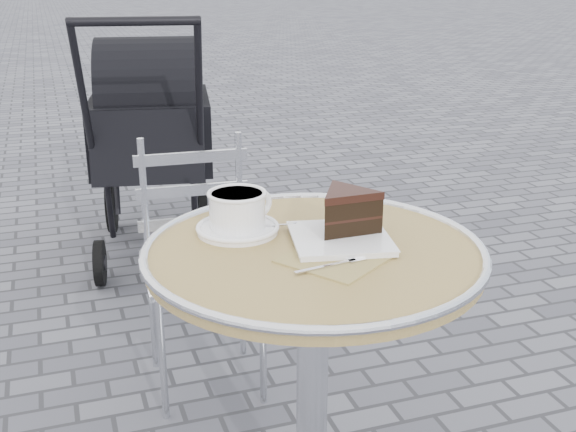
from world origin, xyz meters
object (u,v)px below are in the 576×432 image
object	(u,v)px
cake_plate_set	(345,217)
baby_stroller	(151,145)
bistro_chair	(197,234)
cappuccino_set	(238,214)
cafe_table	(313,319)

from	to	relation	value
cake_plate_set	baby_stroller	bearing A→B (deg)	105.49
bistro_chair	cake_plate_set	bearing A→B (deg)	-73.89
cappuccino_set	baby_stroller	xyz separation A→B (m)	(0.06, 1.78, -0.27)
baby_stroller	cafe_table	bearing A→B (deg)	-77.82
cappuccino_set	cake_plate_set	bearing A→B (deg)	-52.70
cake_plate_set	baby_stroller	world-z (taller)	baby_stroller
cake_plate_set	bistro_chair	size ratio (longest dim) A/B	0.42
cafe_table	cappuccino_set	xyz separation A→B (m)	(-0.12, 0.14, 0.21)
cafe_table	cake_plate_set	bearing A→B (deg)	19.24
cafe_table	baby_stroller	bearing A→B (deg)	92.00
cappuccino_set	cake_plate_set	xyz separation A→B (m)	(0.20, -0.11, 0.01)
cafe_table	cappuccino_set	distance (m)	0.28
cafe_table	cappuccino_set	size ratio (longest dim) A/B	3.52
baby_stroller	bistro_chair	bearing A→B (deg)	-81.15
bistro_chair	baby_stroller	world-z (taller)	baby_stroller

